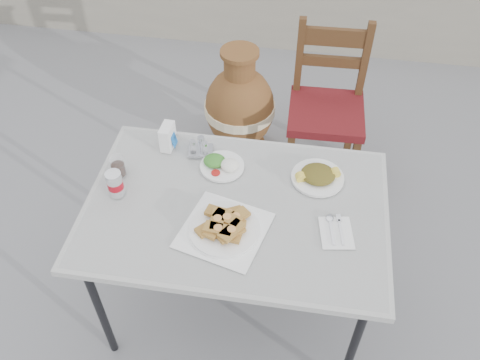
% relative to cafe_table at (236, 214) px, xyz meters
% --- Properties ---
extents(ground, '(80.00, 80.00, 0.00)m').
position_rel_cafe_table_xyz_m(ground, '(-0.07, -0.01, -0.68)').
color(ground, slate).
rests_on(ground, ground).
extents(cafe_table, '(1.21, 0.83, 0.73)m').
position_rel_cafe_table_xyz_m(cafe_table, '(0.00, 0.00, 0.00)').
color(cafe_table, black).
rests_on(cafe_table, ground).
extents(pide_plate, '(0.37, 0.37, 0.06)m').
position_rel_cafe_table_xyz_m(pide_plate, '(-0.02, -0.13, 0.08)').
color(pide_plate, white).
rests_on(pide_plate, cafe_table).
extents(salad_rice_plate, '(0.19, 0.19, 0.05)m').
position_rel_cafe_table_xyz_m(salad_rice_plate, '(-0.10, 0.20, 0.07)').
color(salad_rice_plate, white).
rests_on(salad_rice_plate, cafe_table).
extents(salad_chopped_plate, '(0.22, 0.22, 0.05)m').
position_rel_cafe_table_xyz_m(salad_chopped_plate, '(0.31, 0.20, 0.07)').
color(salad_chopped_plate, white).
rests_on(salad_chopped_plate, cafe_table).
extents(soda_can, '(0.06, 0.06, 0.11)m').
position_rel_cafe_table_xyz_m(soda_can, '(-0.48, -0.02, 0.11)').
color(soda_can, silver).
rests_on(soda_can, cafe_table).
extents(cola_glass, '(0.06, 0.06, 0.09)m').
position_rel_cafe_table_xyz_m(cola_glass, '(-0.51, 0.09, 0.09)').
color(cola_glass, white).
rests_on(cola_glass, cafe_table).
extents(napkin_holder, '(0.06, 0.10, 0.11)m').
position_rel_cafe_table_xyz_m(napkin_holder, '(-0.35, 0.29, 0.11)').
color(napkin_holder, white).
rests_on(napkin_holder, cafe_table).
extents(condiment_caddy, '(0.12, 0.10, 0.08)m').
position_rel_cafe_table_xyz_m(condiment_caddy, '(-0.21, 0.28, 0.08)').
color(condiment_caddy, silver).
rests_on(condiment_caddy, cafe_table).
extents(cutlery_napkin, '(0.15, 0.18, 0.01)m').
position_rel_cafe_table_xyz_m(cutlery_napkin, '(0.40, -0.06, 0.05)').
color(cutlery_napkin, white).
rests_on(cutlery_napkin, cafe_table).
extents(chair, '(0.43, 0.43, 0.94)m').
position_rel_cafe_table_xyz_m(chair, '(0.34, 1.02, -0.19)').
color(chair, '#3E1F11').
rests_on(chair, ground).
extents(terracotta_urn, '(0.43, 0.43, 0.74)m').
position_rel_cafe_table_xyz_m(terracotta_urn, '(-0.17, 1.10, -0.33)').
color(terracotta_urn, brown).
rests_on(terracotta_urn, ground).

